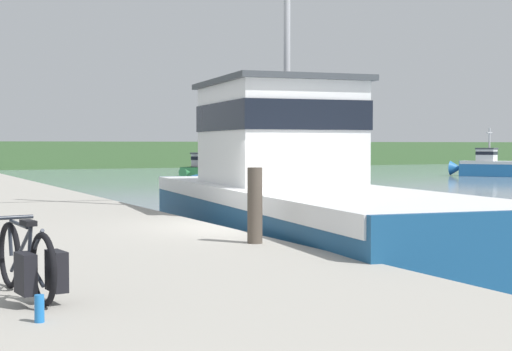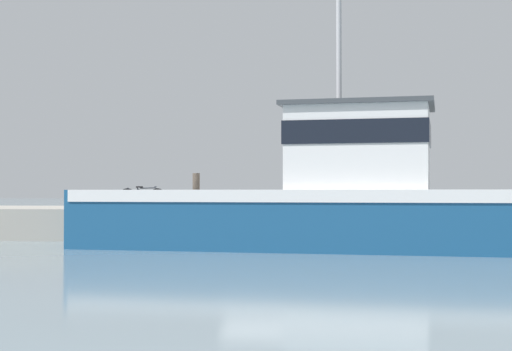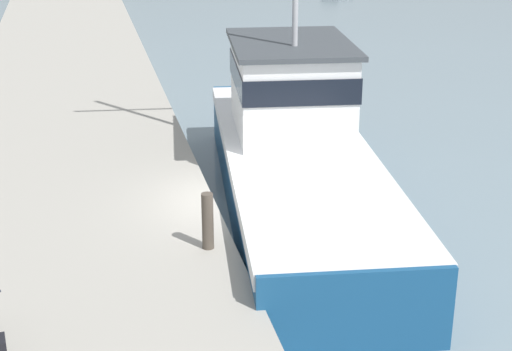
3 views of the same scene
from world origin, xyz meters
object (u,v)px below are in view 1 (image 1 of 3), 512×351
at_px(boat_blue_far, 491,166).
at_px(bicycle_touring, 30,263).
at_px(mooring_post, 255,205).
at_px(fishing_boat_main, 292,195).
at_px(water_bottle_on_curb, 39,309).
at_px(boat_green_anchored, 210,167).

relative_size(boat_blue_far, bicycle_touring, 3.30).
xyz_separation_m(boat_blue_far, bicycle_touring, (-40.75, -38.49, 0.50)).
bearing_deg(mooring_post, fishing_boat_main, 55.50).
bearing_deg(mooring_post, bicycle_touring, -142.36).
bearing_deg(bicycle_touring, water_bottle_on_curb, -102.79).
xyz_separation_m(boat_blue_far, mooring_post, (-37.08, -35.66, 0.72)).
relative_size(fishing_boat_main, mooring_post, 13.16).
bearing_deg(fishing_boat_main, water_bottle_on_curb, -122.94).
height_order(fishing_boat_main, boat_blue_far, fishing_boat_main).
height_order(boat_blue_far, mooring_post, boat_blue_far).
bearing_deg(boat_green_anchored, water_bottle_on_curb, 116.82).
bearing_deg(water_bottle_on_curb, boat_green_anchored, 66.21).
relative_size(boat_green_anchored, bicycle_touring, 4.05).
bearing_deg(boat_green_anchored, mooring_post, 118.99).
bearing_deg(boat_blue_far, fishing_boat_main, -171.07).
bearing_deg(boat_blue_far, boat_green_anchored, 115.39).
relative_size(bicycle_touring, mooring_post, 1.56).
relative_size(fishing_boat_main, bicycle_touring, 8.42).
relative_size(bicycle_touring, water_bottle_on_curb, 7.71).
distance_m(mooring_post, water_bottle_on_curb, 5.39).
distance_m(boat_green_anchored, bicycle_touring, 54.34).
distance_m(bicycle_touring, water_bottle_on_curb, 1.02).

